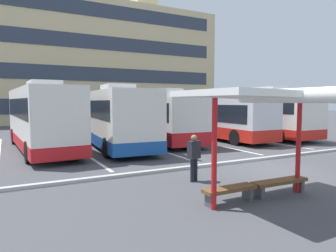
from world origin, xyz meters
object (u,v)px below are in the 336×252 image
Objects in this scene: waiting_shelter_0 at (269,98)px; coach_bus_2 at (158,117)px; coach_bus_4 at (257,113)px; bench_0 at (230,191)px; coach_bus_1 at (112,118)px; bench_1 at (280,183)px; coach_bus_3 at (211,117)px; coach_bus_0 at (41,118)px; waiting_passenger_0 at (194,155)px.

coach_bus_2 is at bearing 76.33° from waiting_shelter_0.
coach_bus_4 is 6.68× the size of bench_0.
bench_0 is (-4.08, -12.62, -1.32)m from coach_bus_2.
coach_bus_4 reaches higher than waiting_shelter_0.
coach_bus_4 is 16.97m from bench_0.
coach_bus_1 is 12.35m from waiting_shelter_0.
coach_bus_1 is 1.09× the size of coach_bus_2.
waiting_shelter_0 is (-3.18, -13.06, 1.20)m from coach_bus_2.
waiting_shelter_0 is at bearing -26.23° from bench_0.
coach_bus_3 is at bearing 62.07° from bench_1.
coach_bus_4 reaches higher than bench_0.
coach_bus_3 reaches higher than bench_0.
bench_0 is at bearing -73.83° from coach_bus_0.
waiting_shelter_0 is (0.36, -12.30, 1.10)m from coach_bus_1.
bench_1 is (1.26, -11.95, -1.41)m from coach_bus_1.
waiting_passenger_0 is (3.89, -9.72, -0.88)m from coach_bus_0.
bench_0 and bench_1 have the same top height.
coach_bus_3 is at bearing 51.57° from waiting_passenger_0.
bench_0 is 1.80m from bench_1.
coach_bus_1 is 6.89× the size of waiting_passenger_0.
coach_bus_2 is at bearing 3.98° from coach_bus_0.
coach_bus_1 is at bearing -167.86° from coach_bus_2.
coach_bus_2 is 0.96× the size of coach_bus_4.
waiting_shelter_0 is at bearing -103.67° from coach_bus_2.
coach_bus_0 is 12.67m from bench_0.
coach_bus_2 is 13.49m from waiting_shelter_0.
coach_bus_3 is at bearing 5.94° from coach_bus_1.
coach_bus_4 reaches higher than coach_bus_3.
coach_bus_1 is 8.08m from coach_bus_3.
coach_bus_3 is 13.19m from waiting_passenger_0.
coach_bus_0 is 0.95× the size of coach_bus_1.
coach_bus_1 reaches higher than waiting_shelter_0.
waiting_shelter_0 is (-7.68, -13.13, 1.27)m from coach_bus_3.
coach_bus_3 is 15.37m from bench_0.
coach_bus_0 is at bearing 178.34° from coach_bus_4.
bench_0 is at bearing -92.62° from coach_bus_1.
bench_0 is (-0.90, 0.44, -2.52)m from waiting_shelter_0.
coach_bus_0 is at bearing -176.02° from coach_bus_2.
coach_bus_2 is 12.98m from bench_1.
waiting_shelter_0 is at bearing -79.63° from waiting_passenger_0.
bench_0 is 0.98× the size of waiting_passenger_0.
coach_bus_4 reaches higher than coach_bus_1.
coach_bus_1 reaches higher than waiting_passenger_0.
coach_bus_2 is (3.53, 0.76, -0.10)m from coach_bus_1.
coach_bus_0 is 1.04× the size of coach_bus_2.
coach_bus_3 reaches higher than waiting_shelter_0.
waiting_shelter_0 is 2.69m from bench_1.
coach_bus_4 is at bearing -1.66° from coach_bus_0.
bench_1 is at bearing -66.46° from coach_bus_0.
coach_bus_0 reaches higher than waiting_shelter_0.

